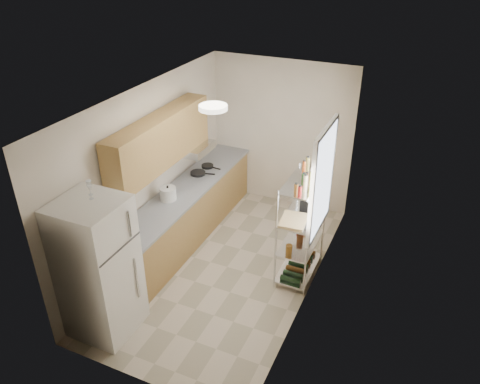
{
  "coord_description": "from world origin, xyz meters",
  "views": [
    {
      "loc": [
        2.43,
        -4.96,
        4.38
      ],
      "look_at": [
        0.1,
        0.25,
        1.18
      ],
      "focal_mm": 35.0,
      "sensor_mm": 36.0,
      "label": 1
    }
  ],
  "objects_px": {
    "refrigerator": "(99,268)",
    "cutting_board": "(293,220)",
    "rice_cooker": "(168,194)",
    "frying_pan_large": "(198,173)",
    "espresso_machine": "(311,198)"
  },
  "relations": [
    {
      "from": "frying_pan_large",
      "to": "cutting_board",
      "type": "bearing_deg",
      "value": -38.58
    },
    {
      "from": "frying_pan_large",
      "to": "espresso_machine",
      "type": "distance_m",
      "value": 2.09
    },
    {
      "from": "rice_cooker",
      "to": "frying_pan_large",
      "type": "relative_size",
      "value": 0.97
    },
    {
      "from": "espresso_machine",
      "to": "rice_cooker",
      "type": "bearing_deg",
      "value": -154.01
    },
    {
      "from": "refrigerator",
      "to": "espresso_machine",
      "type": "height_order",
      "value": "refrigerator"
    },
    {
      "from": "refrigerator",
      "to": "cutting_board",
      "type": "height_order",
      "value": "refrigerator"
    },
    {
      "from": "frying_pan_large",
      "to": "espresso_machine",
      "type": "bearing_deg",
      "value": -26.73
    },
    {
      "from": "frying_pan_large",
      "to": "refrigerator",
      "type": "bearing_deg",
      "value": -101.91
    },
    {
      "from": "refrigerator",
      "to": "cutting_board",
      "type": "bearing_deg",
      "value": 43.87
    },
    {
      "from": "refrigerator",
      "to": "frying_pan_large",
      "type": "relative_size",
      "value": 7.31
    },
    {
      "from": "frying_pan_large",
      "to": "cutting_board",
      "type": "xyz_separation_m",
      "value": [
        1.92,
        -0.87,
        0.1
      ]
    },
    {
      "from": "rice_cooker",
      "to": "frying_pan_large",
      "type": "bearing_deg",
      "value": 89.49
    },
    {
      "from": "refrigerator",
      "to": "frying_pan_large",
      "type": "height_order",
      "value": "refrigerator"
    },
    {
      "from": "rice_cooker",
      "to": "frying_pan_large",
      "type": "height_order",
      "value": "rice_cooker"
    },
    {
      "from": "rice_cooker",
      "to": "cutting_board",
      "type": "height_order",
      "value": "rice_cooker"
    }
  ]
}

